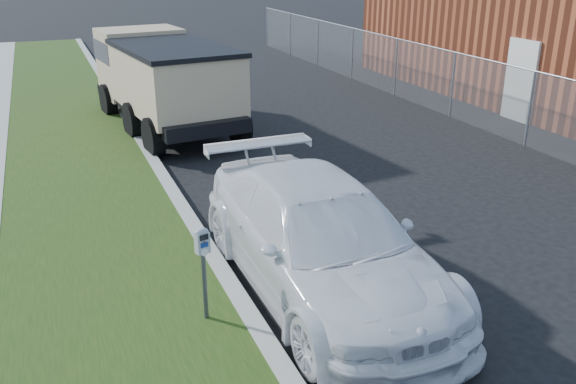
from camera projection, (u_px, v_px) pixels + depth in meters
name	position (u px, v px, depth m)	size (l,w,h in m)	color
ground	(399.00, 263.00, 9.20)	(120.00, 120.00, 0.00)	black
streetside	(0.00, 267.00, 8.96)	(6.12, 50.00, 0.15)	gray
chainlink_fence	(454.00, 72.00, 16.86)	(0.06, 30.06, 30.00)	slate
parking_meter	(203.00, 254.00, 7.29)	(0.19, 0.15, 1.24)	#3F4247
white_wagon	(322.00, 239.00, 8.24)	(2.14, 5.25, 1.52)	white
dump_truck	(162.00, 77.00, 15.90)	(3.03, 6.27, 2.37)	black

